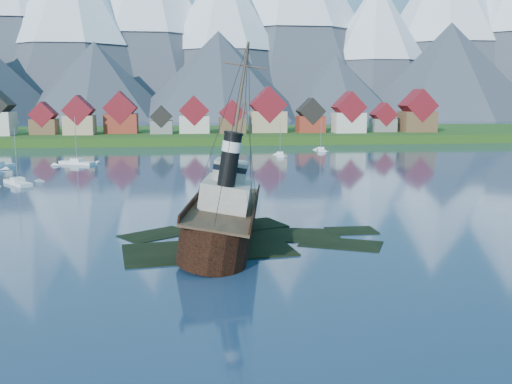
{
  "coord_description": "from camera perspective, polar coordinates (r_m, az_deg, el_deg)",
  "views": [
    {
      "loc": [
        -5.16,
        -61.93,
        16.48
      ],
      "look_at": [
        3.18,
        6.0,
        5.0
      ],
      "focal_mm": 40.0,
      "sensor_mm": 36.0,
      "label": 1
    }
  ],
  "objects": [
    {
      "name": "sailboat_e",
      "position": [
        176.29,
        6.48,
        4.17
      ],
      "size": [
        3.28,
        8.91,
        10.1
      ],
      "rotation": [
        0.0,
        0.0,
        -0.13
      ],
      "color": "white",
      "rests_on": "ground"
    },
    {
      "name": "town",
      "position": [
        216.06,
        -14.55,
        7.23
      ],
      "size": [
        250.96,
        16.69,
        17.3
      ],
      "color": "maroon",
      "rests_on": "ground"
    },
    {
      "name": "sailboat_c",
      "position": [
        147.05,
        -17.46,
        2.76
      ],
      "size": [
        9.39,
        6.78,
        12.2
      ],
      "rotation": [
        0.0,
        0.0,
        1.05
      ],
      "color": "white",
      "rests_on": "ground"
    },
    {
      "name": "sailboat_f",
      "position": [
        160.36,
        2.42,
        3.7
      ],
      "size": [
        2.99,
        8.04,
        10.01
      ],
      "rotation": [
        0.0,
        0.0,
        -0.13
      ],
      "color": "white",
      "rests_on": "ground"
    },
    {
      "name": "shoal",
      "position": [
        66.62,
        -0.8,
        -5.11
      ],
      "size": [
        31.71,
        21.24,
        1.14
      ],
      "color": "black",
      "rests_on": "ground"
    },
    {
      "name": "shore_bank",
      "position": [
        232.57,
        -5.74,
        5.41
      ],
      "size": [
        600.0,
        80.0,
        3.2
      ],
      "primitive_type": "cube",
      "color": "#1A3F12",
      "rests_on": "ground"
    },
    {
      "name": "tugboat_wreck",
      "position": [
        66.7,
        -3.67,
        -2.19
      ],
      "size": [
        6.92,
        29.81,
        23.62
      ],
      "rotation": [
        0.0,
        0.15,
        -0.16
      ],
      "color": "black",
      "rests_on": "ground"
    },
    {
      "name": "seawall",
      "position": [
        194.7,
        -5.48,
        4.62
      ],
      "size": [
        600.0,
        2.5,
        2.0
      ],
      "primitive_type": "cube",
      "color": "#3F3D38",
      "rests_on": "ground"
    },
    {
      "name": "sailboat_a",
      "position": [
        116.9,
        -22.72,
        0.8
      ],
      "size": [
        7.11,
        8.83,
        11.19
      ],
      "rotation": [
        0.0,
        0.0,
        0.61
      ],
      "color": "white",
      "rests_on": "ground"
    },
    {
      "name": "ground",
      "position": [
        64.29,
        -2.17,
        -5.34
      ],
      "size": [
        1400.0,
        1400.0,
        0.0
      ],
      "primitive_type": "plane",
      "color": "#1C334F",
      "rests_on": "ground"
    },
    {
      "name": "mountains",
      "position": [
        548.08,
        -6.79,
        17.1
      ],
      "size": [
        965.0,
        340.0,
        205.0
      ],
      "color": "#2D333D",
      "rests_on": "ground"
    }
  ]
}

